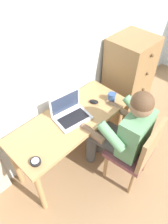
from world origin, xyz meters
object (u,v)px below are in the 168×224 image
Objects in this scene: chair at (137,151)px; desk_clock at (36,162)px; desk at (70,127)px; laptop at (70,113)px; coffee_mug at (112,97)px; dresser at (127,81)px; computer_mouse at (94,102)px; person_seated at (123,130)px.

chair is 9.85× the size of desk_clock.
desk is 0.57m from desk_clock.
laptop is at bearing 112.33° from chair.
laptop is at bearing 163.24° from coffee_mug.
dresser is 1.61m from desk_clock.
computer_mouse is 0.83× the size of coffee_mug.
coffee_mug is at bearing -163.42° from dresser.
desk_clock is (-1.59, -0.20, 0.15)m from dresser.
coffee_mug is at bearing 2.14° from desk_clock.
person_seated is at bearing -57.72° from desk.
desk is 14.41× the size of desk_clock.
desk is 12.97× the size of computer_mouse.
desk_clock is at bearing 150.30° from chair.
person_seated is 3.22× the size of laptop.
coffee_mug reaches higher than desk_clock.
laptop is (0.03, 0.02, 0.16)m from desk.
computer_mouse is at bearing -1.46° from desk.
coffee_mug is at bearing 56.01° from person_seated.
coffee_mug is (-0.56, -0.17, 0.18)m from dresser.
person_seated is 0.87m from desk_clock.
chair reaches higher than desk_clock.
person_seated reaches higher than coffee_mug.
computer_mouse is (-0.72, -0.06, 0.15)m from dresser.
desk is 0.71m from chair.
dresser is at bearing 32.50° from person_seated.
desk is 0.37m from computer_mouse.
person_seated is at bearing -123.99° from coffee_mug.
laptop is at bearing 118.00° from person_seated.
chair is 0.26m from person_seated.
desk_clock is (-0.56, -0.18, -0.04)m from laptop.
coffee_mug is (0.21, 0.51, 0.27)m from chair.
laptop reaches higher than chair.
person_seated is at bearing -19.74° from desk_clock.
desk is at bearing 115.51° from chair.
desk is 0.54m from coffee_mug.
computer_mouse is (0.35, -0.01, 0.13)m from desk.
desk is 3.47× the size of laptop.
laptop reaches higher than desk_clock.
computer_mouse is 0.89m from desk_clock.
desk_clock is at bearing -162.07° from laptop.
desk_clock is 1.04m from coffee_mug.
computer_mouse is 0.20m from coffee_mug.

